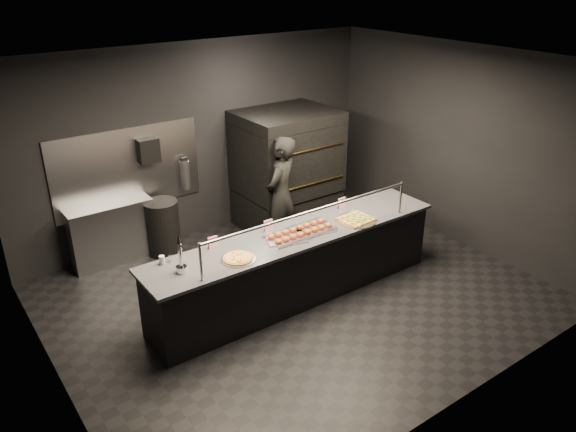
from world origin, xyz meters
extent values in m
plane|color=black|center=(0.00, 0.00, 0.00)|extent=(6.00, 6.00, 0.00)
plane|color=black|center=(0.00, 0.00, 3.00)|extent=(6.00, 6.00, 0.00)
cube|color=black|center=(0.00, 2.50, 1.50)|extent=(6.00, 0.04, 3.00)
cube|color=black|center=(0.00, -2.50, 1.50)|extent=(6.00, 0.04, 3.00)
cube|color=black|center=(-3.00, 0.00, 1.50)|extent=(0.04, 5.00, 3.00)
cube|color=black|center=(3.00, 0.00, 1.50)|extent=(0.04, 5.00, 3.00)
cube|color=#99999E|center=(-1.20, 2.48, 1.30)|extent=(2.20, 0.02, 1.20)
cube|color=black|center=(0.00, 0.00, 0.44)|extent=(4.00, 0.70, 0.88)
cube|color=#3E3E43|center=(0.00, 0.00, 0.90)|extent=(4.10, 0.78, 0.04)
cylinder|color=#99999E|center=(-1.50, -0.30, 1.15)|extent=(0.03, 0.03, 0.45)
cylinder|color=#99999E|center=(1.50, -0.30, 1.15)|extent=(0.03, 0.03, 0.45)
cylinder|color=#99999E|center=(0.00, -0.30, 1.34)|extent=(3.00, 0.04, 0.04)
cube|color=black|center=(1.20, 1.90, 0.30)|extent=(1.50, 1.15, 0.60)
cube|color=black|center=(1.20, 1.90, 0.90)|extent=(1.50, 1.20, 0.55)
cube|color=black|center=(1.20, 1.90, 1.45)|extent=(1.50, 1.20, 0.55)
cube|color=black|center=(1.20, 1.90, 1.82)|extent=(1.50, 1.20, 0.18)
cylinder|color=gold|center=(1.20, 1.28, 0.90)|extent=(1.30, 0.02, 0.02)
cylinder|color=gold|center=(1.20, 1.28, 1.45)|extent=(1.30, 0.02, 0.02)
cube|color=#99999E|center=(-1.60, 2.32, 0.45)|extent=(1.20, 0.35, 0.90)
cube|color=black|center=(-0.90, 2.39, 1.55)|extent=(0.30, 0.20, 0.35)
cylinder|color=#B2B2B7|center=(-0.35, 2.40, 1.05)|extent=(0.14, 0.14, 0.45)
cube|color=black|center=(-0.35, 2.40, 1.30)|extent=(0.10, 0.06, 0.06)
cylinder|color=silver|center=(-1.60, -0.02, 0.96)|extent=(0.12, 0.12, 0.07)
cylinder|color=silver|center=(-1.60, -0.02, 1.12)|extent=(0.04, 0.04, 0.32)
cylinder|color=silver|center=(-1.60, -0.09, 1.26)|extent=(0.02, 0.09, 0.02)
cone|color=black|center=(-1.60, -0.02, 1.34)|extent=(0.04, 0.04, 0.12)
cylinder|color=silver|center=(-0.95, -0.14, 0.93)|extent=(0.40, 0.40, 0.01)
cylinder|color=#DD9547|center=(-0.95, -0.14, 0.94)|extent=(0.35, 0.35, 0.02)
cylinder|color=gold|center=(-0.95, -0.14, 0.95)|extent=(0.31, 0.31, 0.01)
cube|color=silver|center=(-0.20, -0.03, 0.93)|extent=(0.58, 0.50, 0.02)
ellipsoid|color=#A25C22|center=(-0.37, -0.11, 0.97)|extent=(0.09, 0.09, 0.06)
ellipsoid|color=#A25C22|center=(-0.37, 0.05, 0.97)|extent=(0.09, 0.09, 0.06)
ellipsoid|color=#A25C22|center=(-0.26, -0.11, 0.97)|extent=(0.09, 0.09, 0.06)
ellipsoid|color=#A25C22|center=(-0.26, 0.05, 0.97)|extent=(0.09, 0.09, 0.06)
ellipsoid|color=#A25C22|center=(-0.15, -0.11, 0.97)|extent=(0.09, 0.09, 0.06)
ellipsoid|color=#A25C22|center=(-0.15, 0.05, 0.97)|extent=(0.09, 0.09, 0.06)
ellipsoid|color=#A25C22|center=(-0.04, -0.11, 0.97)|extent=(0.09, 0.09, 0.06)
ellipsoid|color=#A25C22|center=(-0.04, 0.05, 0.97)|extent=(0.09, 0.09, 0.06)
cube|color=silver|center=(0.25, -0.03, 0.93)|extent=(0.56, 0.48, 0.02)
ellipsoid|color=#A25C22|center=(0.08, -0.11, 0.97)|extent=(0.09, 0.09, 0.06)
ellipsoid|color=#A25C22|center=(0.08, 0.05, 0.97)|extent=(0.09, 0.09, 0.06)
ellipsoid|color=#A25C22|center=(0.19, -0.11, 0.97)|extent=(0.09, 0.09, 0.06)
ellipsoid|color=#A25C22|center=(0.19, 0.05, 0.97)|extent=(0.09, 0.09, 0.06)
ellipsoid|color=#A25C22|center=(0.30, -0.11, 0.97)|extent=(0.09, 0.09, 0.06)
ellipsoid|color=#A25C22|center=(0.30, 0.05, 0.97)|extent=(0.09, 0.09, 0.06)
ellipsoid|color=#A25C22|center=(0.41, -0.11, 0.97)|extent=(0.09, 0.09, 0.06)
ellipsoid|color=#A25C22|center=(0.41, 0.05, 0.97)|extent=(0.09, 0.09, 0.06)
cylinder|color=silver|center=(0.85, -0.15, 0.93)|extent=(0.52, 0.52, 0.01)
cube|color=#DD9547|center=(0.85, -0.15, 0.94)|extent=(0.44, 0.39, 0.02)
cube|color=gold|center=(0.85, -0.15, 0.95)|extent=(0.41, 0.37, 0.01)
cube|color=#55952E|center=(0.85, -0.15, 0.96)|extent=(0.39, 0.35, 0.01)
cylinder|color=silver|center=(-1.70, 0.27, 0.97)|extent=(0.06, 0.06, 0.11)
cylinder|color=silver|center=(-1.59, 0.27, 0.96)|extent=(0.05, 0.05, 0.08)
cube|color=white|center=(-1.04, 0.28, 1.00)|extent=(0.12, 0.04, 0.15)
cube|color=white|center=(-0.25, 0.28, 1.00)|extent=(0.12, 0.04, 0.15)
cube|color=white|center=(0.97, 0.28, 1.00)|extent=(0.12, 0.04, 0.15)
cylinder|color=black|center=(-0.90, 2.14, 0.42)|extent=(0.50, 0.50, 0.83)
imported|color=black|center=(0.60, 1.21, 0.89)|extent=(0.78, 0.70, 1.78)
camera|label=1|loc=(-3.78, -5.04, 4.06)|focal=35.00mm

